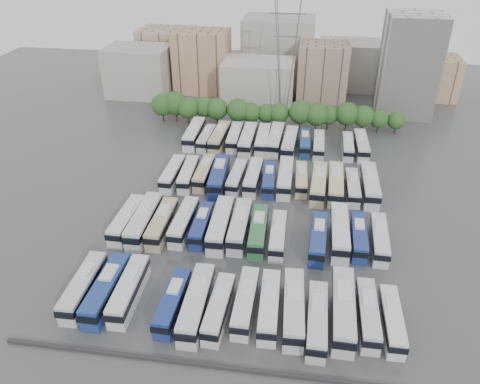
# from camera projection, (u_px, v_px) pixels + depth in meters

# --- Properties ---
(ground) EXTENTS (220.00, 220.00, 0.00)m
(ground) POSITION_uv_depth(u_px,v_px,m) (253.00, 218.00, 85.06)
(ground) COLOR #424447
(ground) RESTS_ON ground
(parapet) EXTENTS (56.00, 0.50, 0.50)m
(parapet) POSITION_uv_depth(u_px,v_px,m) (221.00, 367.00, 56.97)
(parapet) COLOR #2D2D30
(parapet) RESTS_ON ground
(tree_line) EXTENTS (64.64, 7.61, 7.96)m
(tree_line) POSITION_uv_depth(u_px,v_px,m) (264.00, 111.00, 118.81)
(tree_line) COLOR black
(tree_line) RESTS_ON ground
(city_buildings) EXTENTS (102.00, 35.00, 20.00)m
(city_buildings) POSITION_uv_depth(u_px,v_px,m) (258.00, 64.00, 142.83)
(city_buildings) COLOR #9E998E
(city_buildings) RESTS_ON ground
(apartment_tower) EXTENTS (14.00, 14.00, 26.00)m
(apartment_tower) POSITION_uv_depth(u_px,v_px,m) (409.00, 65.00, 123.26)
(apartment_tower) COLOR silver
(apartment_tower) RESTS_ON ground
(electricity_pylon) EXTENTS (9.00, 6.91, 33.83)m
(electricity_pylon) POSITION_uv_depth(u_px,v_px,m) (286.00, 47.00, 117.56)
(electricity_pylon) COLOR slate
(electricity_pylon) RESTS_ON ground
(bus_r0_s0) EXTENTS (3.00, 12.43, 3.88)m
(bus_r0_s0) POSITION_uv_depth(u_px,v_px,m) (84.00, 286.00, 66.80)
(bus_r0_s0) COLOR silver
(bus_r0_s0) RESTS_ON ground
(bus_r0_s1) EXTENTS (2.83, 12.78, 4.01)m
(bus_r0_s1) POSITION_uv_depth(u_px,v_px,m) (106.00, 289.00, 66.14)
(bus_r0_s1) COLOR navy
(bus_r0_s1) RESTS_ON ground
(bus_r0_s2) EXTENTS (3.00, 12.39, 3.87)m
(bus_r0_s2) POSITION_uv_depth(u_px,v_px,m) (129.00, 290.00, 66.21)
(bus_r0_s2) COLOR silver
(bus_r0_s2) RESTS_ON ground
(bus_r0_s4) EXTENTS (2.77, 11.44, 3.57)m
(bus_r0_s4) POSITION_uv_depth(u_px,v_px,m) (173.00, 302.00, 64.34)
(bus_r0_s4) COLOR navy
(bus_r0_s4) RESTS_ON ground
(bus_r0_s5) EXTENTS (3.02, 13.22, 4.14)m
(bus_r0_s5) POSITION_uv_depth(u_px,v_px,m) (197.00, 303.00, 63.72)
(bus_r0_s5) COLOR silver
(bus_r0_s5) RESTS_ON ground
(bus_r0_s6) EXTENTS (2.93, 11.48, 3.57)m
(bus_r0_s6) POSITION_uv_depth(u_px,v_px,m) (219.00, 308.00, 63.36)
(bus_r0_s6) COLOR silver
(bus_r0_s6) RESTS_ON ground
(bus_r0_s7) EXTENTS (2.64, 11.67, 3.65)m
(bus_r0_s7) POSITION_uv_depth(u_px,v_px,m) (245.00, 302.00, 64.32)
(bus_r0_s7) COLOR silver
(bus_r0_s7) RESTS_ON ground
(bus_r0_s8) EXTENTS (2.93, 11.92, 3.72)m
(bus_r0_s8) POSITION_uv_depth(u_px,v_px,m) (269.00, 306.00, 63.63)
(bus_r0_s8) COLOR silver
(bus_r0_s8) RESTS_ON ground
(bus_r0_s9) EXTENTS (3.38, 12.91, 4.01)m
(bus_r0_s9) POSITION_uv_depth(u_px,v_px,m) (294.00, 308.00, 63.11)
(bus_r0_s9) COLOR silver
(bus_r0_s9) RESTS_ON ground
(bus_r0_s10) EXTENTS (2.78, 11.99, 3.75)m
(bus_r0_s10) POSITION_uv_depth(u_px,v_px,m) (317.00, 320.00, 61.43)
(bus_r0_s10) COLOR silver
(bus_r0_s10) RESTS_ON ground
(bus_r0_s11) EXTENTS (3.30, 13.76, 4.30)m
(bus_r0_s11) POSITION_uv_depth(u_px,v_px,m) (343.00, 309.00, 62.72)
(bus_r0_s11) COLOR silver
(bus_r0_s11) RESTS_ON ground
(bus_r0_s12) EXTENTS (2.53, 11.47, 3.60)m
(bus_r0_s12) POSITION_uv_depth(u_px,v_px,m) (368.00, 314.00, 62.41)
(bus_r0_s12) COLOR silver
(bus_r0_s12) RESTS_ON ground
(bus_r0_s13) EXTENTS (2.43, 10.93, 3.43)m
(bus_r0_s13) POSITION_uv_depth(u_px,v_px,m) (392.00, 320.00, 61.57)
(bus_r0_s13) COLOR white
(bus_r0_s13) RESTS_ON ground
(bus_r1_s0) EXTENTS (2.93, 12.34, 3.86)m
(bus_r1_s0) POSITION_uv_depth(u_px,v_px,m) (127.00, 220.00, 81.21)
(bus_r1_s0) COLOR silver
(bus_r1_s0) RESTS_ON ground
(bus_r1_s1) EXTENTS (3.16, 13.71, 4.29)m
(bus_r1_s1) POSITION_uv_depth(u_px,v_px,m) (144.00, 220.00, 80.71)
(bus_r1_s1) COLOR silver
(bus_r1_s1) RESTS_ON ground
(bus_r1_s2) EXTENTS (2.68, 12.28, 3.85)m
(bus_r1_s2) POSITION_uv_depth(u_px,v_px,m) (162.00, 223.00, 80.37)
(bus_r1_s2) COLOR tan
(bus_r1_s2) RESTS_ON ground
(bus_r1_s3) EXTENTS (2.90, 12.10, 3.78)m
(bus_r1_s3) POSITION_uv_depth(u_px,v_px,m) (184.00, 221.00, 80.84)
(bus_r1_s3) COLOR silver
(bus_r1_s3) RESTS_ON ground
(bus_r1_s4) EXTENTS (2.52, 11.01, 3.45)m
(bus_r1_s4) POSITION_uv_depth(u_px,v_px,m) (202.00, 225.00, 80.24)
(bus_r1_s4) COLOR navy
(bus_r1_s4) RESTS_ON ground
(bus_r1_s5) EXTENTS (3.19, 13.51, 4.22)m
(bus_r1_s5) POSITION_uv_depth(u_px,v_px,m) (220.00, 224.00, 79.71)
(bus_r1_s5) COLOR silver
(bus_r1_s5) RESTS_ON ground
(bus_r1_s6) EXTENTS (2.85, 12.87, 4.04)m
(bus_r1_s6) POSITION_uv_depth(u_px,v_px,m) (240.00, 225.00, 79.59)
(bus_r1_s6) COLOR silver
(bus_r1_s6) RESTS_ON ground
(bus_r1_s7) EXTENTS (2.97, 12.23, 3.82)m
(bus_r1_s7) POSITION_uv_depth(u_px,v_px,m) (258.00, 231.00, 78.47)
(bus_r1_s7) COLOR #2F6E3C
(bus_r1_s7) RESTS_ON ground
(bus_r1_s8) EXTENTS (2.57, 11.26, 3.53)m
(bus_r1_s8) POSITION_uv_depth(u_px,v_px,m) (278.00, 235.00, 77.68)
(bus_r1_s8) COLOR silver
(bus_r1_s8) RESTS_ON ground
(bus_r1_s10) EXTENTS (3.13, 11.91, 3.70)m
(bus_r1_s10) POSITION_uv_depth(u_px,v_px,m) (318.00, 238.00, 76.79)
(bus_r1_s10) COLOR navy
(bus_r1_s10) RESTS_ON ground
(bus_r1_s11) EXTENTS (2.98, 13.39, 4.20)m
(bus_r1_s11) POSITION_uv_depth(u_px,v_px,m) (340.00, 231.00, 77.97)
(bus_r1_s11) COLOR silver
(bus_r1_s11) RESTS_ON ground
(bus_r1_s12) EXTENTS (2.63, 11.19, 3.50)m
(bus_r1_s12) POSITION_uv_depth(u_px,v_px,m) (359.00, 237.00, 77.31)
(bus_r1_s12) COLOR navy
(bus_r1_s12) RESTS_ON ground
(bus_r1_s13) EXTENTS (2.98, 11.68, 3.64)m
(bus_r1_s13) POSITION_uv_depth(u_px,v_px,m) (379.00, 239.00, 76.73)
(bus_r1_s13) COLOR silver
(bus_r1_s13) RESTS_ON ground
(bus_r2_s1) EXTENTS (2.62, 11.80, 3.70)m
(bus_r2_s1) POSITION_uv_depth(u_px,v_px,m) (173.00, 173.00, 95.73)
(bus_r2_s1) COLOR white
(bus_r2_s1) RESTS_ON ground
(bus_r2_s2) EXTENTS (3.09, 11.83, 3.68)m
(bus_r2_s2) POSITION_uv_depth(u_px,v_px,m) (188.00, 174.00, 95.58)
(bus_r2_s2) COLOR white
(bus_r2_s2) RESTS_ON ground
(bus_r2_s3) EXTENTS (2.65, 11.79, 3.69)m
(bus_r2_s3) POSITION_uv_depth(u_px,v_px,m) (204.00, 172.00, 96.05)
(bus_r2_s3) COLOR tan
(bus_r2_s3) RESTS_ON ground
(bus_r2_s4) EXTENTS (3.60, 13.60, 4.23)m
(bus_r2_s4) POSITION_uv_depth(u_px,v_px,m) (219.00, 176.00, 94.38)
(bus_r2_s4) COLOR navy
(bus_r2_s4) RESTS_ON ground
(bus_r2_s5) EXTENTS (2.96, 11.33, 3.52)m
(bus_r2_s5) POSITION_uv_depth(u_px,v_px,m) (237.00, 177.00, 94.53)
(bus_r2_s5) COLOR silver
(bus_r2_s5) RESTS_ON ground
(bus_r2_s6) EXTENTS (2.88, 12.04, 3.76)m
(bus_r2_s6) POSITION_uv_depth(u_px,v_px,m) (253.00, 177.00, 94.44)
(bus_r2_s6) COLOR silver
(bus_r2_s6) RESTS_ON ground
(bus_r2_s7) EXTENTS (2.91, 11.08, 3.44)m
(bus_r2_s7) POSITION_uv_depth(u_px,v_px,m) (269.00, 179.00, 93.85)
(bus_r2_s7) COLOR navy
(bus_r2_s7) RESTS_ON ground
(bus_r2_s8) EXTENTS (2.85, 12.80, 4.01)m
(bus_r2_s8) POSITION_uv_depth(u_px,v_px,m) (285.00, 177.00, 94.01)
(bus_r2_s8) COLOR silver
(bus_r2_s8) RESTS_ON ground
(bus_r2_s9) EXTENTS (2.72, 10.93, 3.41)m
(bus_r2_s9) POSITION_uv_depth(u_px,v_px,m) (301.00, 179.00, 94.06)
(bus_r2_s9) COLOR #D0BA8F
(bus_r2_s9) RESTS_ON ground
(bus_r2_s10) EXTENTS (3.43, 13.06, 4.06)m
(bus_r2_s10) POSITION_uv_depth(u_px,v_px,m) (318.00, 183.00, 91.87)
(bus_r2_s10) COLOR #CCC18C
(bus_r2_s10) RESTS_ON ground
(bus_r2_s11) EXTENTS (3.27, 13.25, 4.13)m
(bus_r2_s11) POSITION_uv_depth(u_px,v_px,m) (336.00, 184.00, 91.68)
(bus_r2_s11) COLOR beige
(bus_r2_s11) RESTS_ON ground
(bus_r2_s12) EXTENTS (2.53, 11.20, 3.51)m
(bus_r2_s12) POSITION_uv_depth(u_px,v_px,m) (352.00, 187.00, 91.19)
(bus_r2_s12) COLOR silver
(bus_r2_s12) RESTS_ON ground
(bus_r2_s13) EXTENTS (3.02, 13.55, 4.25)m
(bus_r2_s13) POSITION_uv_depth(u_px,v_px,m) (370.00, 185.00, 91.23)
(bus_r2_s13) COLOR silver
(bus_r2_s13) RESTS_ON ground
(bus_r3_s1) EXTENTS (3.05, 13.38, 4.19)m
(bus_r3_s1) POSITION_uv_depth(u_px,v_px,m) (194.00, 133.00, 112.33)
(bus_r3_s1) COLOR white
(bus_r3_s1) RESTS_ON ground
(bus_r3_s2) EXTENTS (2.79, 10.98, 3.42)m
(bus_r3_s2) POSITION_uv_depth(u_px,v_px,m) (207.00, 138.00, 110.96)
(bus_r3_s2) COLOR silver
(bus_r3_s2) RESTS_ON ground
(bus_r3_s3) EXTENTS (3.34, 13.09, 4.07)m
(bus_r3_s3) POSITION_uv_depth(u_px,v_px,m) (219.00, 137.00, 110.57)
(bus_r3_s3) COLOR tan
(bus_r3_s3) RESTS_ON ground
(bus_r3_s4) EXTENTS (2.84, 12.12, 3.79)m
(bus_r3_s4) POSITION_uv_depth(u_px,v_px,m) (235.00, 137.00, 111.05)
(bus_r3_s4) COLOR silver
(bus_r3_s4) RESTS_ON ground
(bus_r3_s5) EXTENTS (3.04, 13.49, 4.23)m
(bus_r3_s5) POSITION_uv_depth(u_px,v_px,m) (248.00, 139.00, 109.40)
(bus_r3_s5) COLOR silver
(bus_r3_s5) RESTS_ON ground
(bus_r3_s6) EXTENTS (2.81, 12.58, 3.94)m
(bus_r3_s6) POSITION_uv_depth(u_px,v_px,m) (263.00, 139.00, 109.67)
(bus_r3_s6) COLOR white
(bus_r3_s6) RESTS_ON ground
(bus_r3_s7) EXTENTS (3.44, 13.60, 4.24)m
(bus_r3_s7) POSITION_uv_depth(u_px,v_px,m) (275.00, 139.00, 109.35)
(bus_r3_s7) COLOR silver
(bus_r3_s7) RESTS_ON ground
(bus_r3_s8) EXTENTS (3.44, 13.17, 4.09)m
(bus_r3_s8) POSITION_uv_depth(u_px,v_px,m) (290.00, 143.00, 107.92)
(bus_r3_s8) COLOR silver
(bus_r3_s8) RESTS_ON ground
(bus_r3_s9) EXTENTS (2.69, 11.15, 3.48)m
(bus_r3_s9) POSITION_uv_depth(u_px,v_px,m) (305.00, 142.00, 108.78)
(bus_r3_s9) COLOR navy
(bus_r3_s9) RESTS_ON ground
(bus_r3_s10) EXTENTS (2.58, 11.33, 3.55)m
(bus_r3_s10) POSITION_uv_depth(u_px,v_px,m) (319.00, 145.00, 107.68)
(bus_r3_s10) COLOR silver
(bus_r3_s10) RESTS_ON ground
(bus_r3_s12) EXTENTS (2.49, 10.83, 3.39)m
(bus_r3_s12) POSITION_uv_depth(u_px,v_px,m) (348.00, 146.00, 107.19)
(bus_r3_s12) COLOR silver
(bus_r3_s12) RESTS_ON ground
(bus_r3_s13) EXTENTS (2.91, 12.19, 3.81)m
(bus_r3_s13) POSITION_uv_depth(u_px,v_px,m) (361.00, 145.00, 107.23)
(bus_r3_s13) COLOR silver
(bus_r3_s13) RESTS_ON ground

